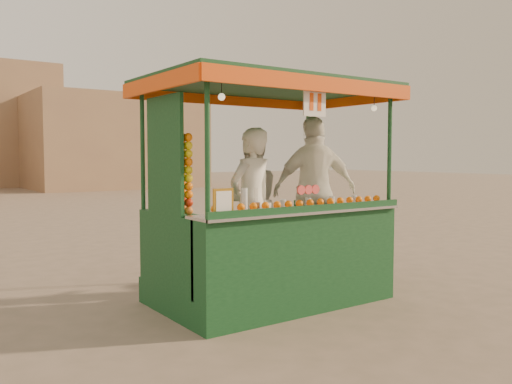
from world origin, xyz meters
TOP-DOWN VIEW (x-y plane):
  - ground at (0.00, 0.00)m, footprint 90.00×90.00m
  - building_right at (7.00, 24.00)m, footprint 9.00×6.00m
  - juice_cart at (-0.05, -0.15)m, footprint 2.87×1.86m
  - vendor_left at (-0.21, 0.00)m, footprint 0.72×0.56m
  - vendor_middle at (0.19, 0.58)m, footprint 0.97×0.86m
  - vendor_right at (0.96, 0.20)m, footprint 1.24×0.83m

SIDE VIEW (x-z plane):
  - ground at x=0.00m, z-range 0.00..0.00m
  - juice_cart at x=-0.05m, z-range -0.46..2.15m
  - vendor_middle at x=0.19m, z-range 0.30..1.97m
  - vendor_left at x=-0.21m, z-range 0.30..2.07m
  - vendor_right at x=0.96m, z-range 0.30..2.26m
  - building_right at x=7.00m, z-range 0.00..5.00m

